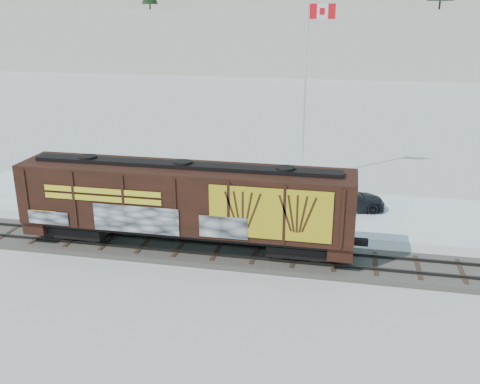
% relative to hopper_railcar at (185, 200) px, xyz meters
% --- Properties ---
extents(ground, '(500.00, 500.00, 0.00)m').
position_rel_hopper_railcar_xyz_m(ground, '(1.70, 0.01, -2.89)').
color(ground, white).
rests_on(ground, ground).
extents(rail_track, '(50.00, 3.40, 0.43)m').
position_rel_hopper_railcar_xyz_m(rail_track, '(1.70, 0.01, -2.74)').
color(rail_track, '#59544C').
rests_on(rail_track, ground).
extents(parking_strip, '(40.00, 8.00, 0.03)m').
position_rel_hopper_railcar_xyz_m(parking_strip, '(1.70, 7.51, -2.88)').
color(parking_strip, white).
rests_on(parking_strip, ground).
extents(hillside, '(360.00, 110.00, 93.00)m').
position_rel_hopper_railcar_xyz_m(hillside, '(1.65, 139.80, 11.48)').
color(hillside, white).
rests_on(hillside, ground).
extents(hopper_railcar, '(17.12, 3.06, 4.42)m').
position_rel_hopper_railcar_xyz_m(hopper_railcar, '(0.00, 0.00, 0.00)').
color(hopper_railcar, black).
rests_on(hopper_railcar, rail_track).
extents(flagpole, '(2.30, 0.90, 12.69)m').
position_rel_hopper_railcar_xyz_m(flagpole, '(4.86, 13.95, 1.88)').
color(flagpole, silver).
rests_on(flagpole, ground).
extents(car_silver, '(4.32, 2.72, 1.37)m').
position_rel_hopper_railcar_xyz_m(car_silver, '(-7.16, 8.29, -2.18)').
color(car_silver, silver).
rests_on(car_silver, parking_strip).
extents(car_white, '(4.44, 3.07, 1.39)m').
position_rel_hopper_railcar_xyz_m(car_white, '(7.31, 7.43, -2.17)').
color(car_white, silver).
rests_on(car_white, parking_strip).
extents(car_dark, '(5.40, 3.19, 1.47)m').
position_rel_hopper_railcar_xyz_m(car_dark, '(8.01, 7.98, -2.13)').
color(car_dark, black).
rests_on(car_dark, parking_strip).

